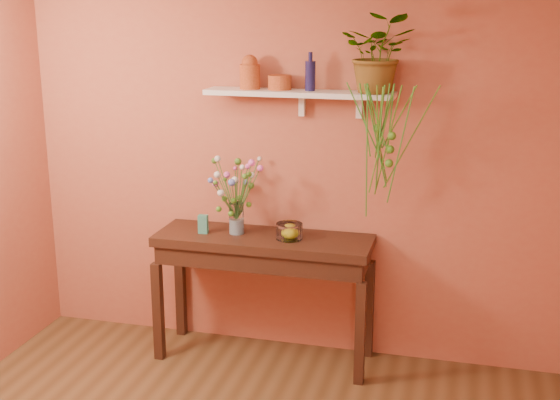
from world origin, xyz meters
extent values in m
cube|color=#B25F44|center=(0.00, 2.00, 1.35)|extent=(4.00, 0.04, 2.70)
cube|color=#3B1C13|center=(-0.17, 1.73, 0.90)|extent=(1.53, 0.49, 0.07)
cube|color=#3B1C13|center=(-0.17, 1.73, 0.80)|extent=(1.47, 0.45, 0.13)
cube|color=#3B1C13|center=(-0.90, 1.52, 0.37)|extent=(0.07, 0.07, 0.73)
cube|color=#3B1C13|center=(0.56, 1.52, 0.37)|extent=(0.07, 0.07, 0.73)
cube|color=#3B1C13|center=(-0.90, 1.95, 0.37)|extent=(0.07, 0.07, 0.73)
cube|color=#3B1C13|center=(0.56, 1.95, 0.37)|extent=(0.07, 0.07, 0.73)
cube|color=white|center=(0.05, 1.87, 1.92)|extent=(1.30, 0.24, 0.04)
cube|color=white|center=(0.05, 1.97, 1.83)|extent=(0.04, 0.05, 0.15)
cube|color=white|center=(0.45, 1.97, 1.83)|extent=(0.04, 0.05, 0.15)
cylinder|color=#BD4D2C|center=(-0.30, 1.88, 2.02)|extent=(0.18, 0.18, 0.17)
sphere|color=#BD4D2C|center=(-0.30, 1.88, 2.12)|extent=(0.11, 0.11, 0.11)
cylinder|color=#BD4D2C|center=(-0.09, 1.90, 1.99)|extent=(0.19, 0.19, 0.10)
cylinder|color=#181644|center=(0.12, 1.88, 2.04)|extent=(0.08, 0.08, 0.20)
cylinder|color=#181644|center=(0.12, 1.88, 2.17)|extent=(0.03, 0.03, 0.06)
imported|color=#41791C|center=(0.58, 1.86, 2.20)|extent=(0.47, 0.40, 0.52)
cylinder|color=#41791C|center=(0.64, 1.71, 1.66)|extent=(0.16, 0.06, 0.73)
cylinder|color=#378628|center=(0.69, 1.71, 1.79)|extent=(0.04, 0.07, 0.46)
cylinder|color=#378628|center=(0.60, 1.71, 1.81)|extent=(0.14, 0.08, 0.42)
cylinder|color=#41791C|center=(0.61, 1.68, 1.78)|extent=(0.01, 0.16, 0.48)
cylinder|color=#378628|center=(0.59, 1.71, 1.82)|extent=(0.12, 0.07, 0.41)
cylinder|color=#378628|center=(0.60, 1.73, 1.67)|extent=(0.16, 0.14, 0.70)
cylinder|color=#41791C|center=(0.74, 1.72, 1.80)|extent=(0.23, 0.15, 0.44)
cylinder|color=#378628|center=(0.63, 1.72, 1.80)|extent=(0.07, 0.21, 0.43)
cylinder|color=#378628|center=(0.65, 1.76, 1.79)|extent=(0.12, 0.08, 0.45)
cylinder|color=#41791C|center=(0.82, 1.75, 1.67)|extent=(0.35, 0.13, 0.71)
cylinder|color=#378628|center=(0.63, 1.66, 1.66)|extent=(0.07, 0.29, 0.73)
cylinder|color=#378628|center=(0.53, 1.75, 1.73)|extent=(0.27, 0.06, 0.57)
cylinder|color=#41791C|center=(0.68, 1.73, 1.64)|extent=(0.18, 0.19, 0.76)
cylinder|color=#378628|center=(0.54, 1.73, 1.56)|extent=(0.01, 0.16, 0.91)
cylinder|color=#378628|center=(0.65, 1.75, 1.80)|extent=(0.06, 0.08, 0.43)
cylinder|color=#41791C|center=(0.60, 1.75, 1.69)|extent=(0.15, 0.13, 0.66)
cylinder|color=#378628|center=(0.76, 1.68, 1.62)|extent=(0.17, 0.20, 0.80)
cylinder|color=#378628|center=(0.53, 1.72, 1.78)|extent=(0.08, 0.07, 0.49)
cylinder|color=#41791C|center=(0.62, 1.67, 1.77)|extent=(0.08, 0.30, 0.51)
sphere|color=#41791C|center=(0.69, 1.72, 1.50)|extent=(0.06, 0.06, 0.06)
sphere|color=#41791C|center=(0.71, 1.67, 1.69)|extent=(0.06, 0.06, 0.06)
sphere|color=#41791C|center=(0.60, 1.75, 1.72)|extent=(0.06, 0.06, 0.06)
sphere|color=#41791C|center=(0.69, 1.73, 1.59)|extent=(0.06, 0.06, 0.06)
cylinder|color=white|center=(-0.37, 1.75, 1.04)|extent=(0.11, 0.11, 0.22)
cylinder|color=silver|center=(-0.37, 1.75, 0.98)|extent=(0.10, 0.10, 0.11)
cylinder|color=#386B28|center=(-0.36, 1.71, 1.19)|extent=(0.03, 0.09, 0.30)
sphere|color=silver|center=(-0.35, 1.67, 1.34)|extent=(0.05, 0.05, 0.05)
cylinder|color=#386B28|center=(-0.37, 1.69, 1.18)|extent=(0.01, 0.12, 0.29)
sphere|color=#5B70CC|center=(-0.36, 1.64, 1.33)|extent=(0.05, 0.05, 0.05)
cylinder|color=#386B28|center=(-0.32, 1.68, 1.21)|extent=(0.11, 0.15, 0.35)
sphere|color=#447F27|center=(-0.26, 1.61, 1.38)|extent=(0.04, 0.04, 0.04)
cylinder|color=#386B28|center=(-0.32, 1.67, 1.24)|extent=(0.10, 0.16, 0.41)
sphere|color=silver|center=(-0.27, 1.60, 1.45)|extent=(0.04, 0.04, 0.04)
cylinder|color=#386B28|center=(-0.31, 1.72, 1.25)|extent=(0.14, 0.06, 0.42)
sphere|color=#EB58C3|center=(-0.24, 1.70, 1.46)|extent=(0.05, 0.05, 0.05)
cylinder|color=#386B28|center=(-0.27, 1.72, 1.23)|extent=(0.20, 0.07, 0.39)
sphere|color=#EB58C3|center=(-0.17, 1.69, 1.43)|extent=(0.05, 0.05, 0.05)
cylinder|color=#386B28|center=(-0.32, 1.74, 1.20)|extent=(0.11, 0.03, 0.33)
sphere|color=#41791C|center=(-0.27, 1.73, 1.37)|extent=(0.04, 0.04, 0.04)
cylinder|color=#386B28|center=(-0.32, 1.75, 1.16)|extent=(0.12, 0.02, 0.24)
sphere|color=#447F27|center=(-0.26, 1.76, 1.28)|extent=(0.04, 0.04, 0.04)
cylinder|color=#386B28|center=(-0.34, 1.78, 1.22)|extent=(0.08, 0.07, 0.37)
sphere|color=#EB58C3|center=(-0.30, 1.81, 1.41)|extent=(0.04, 0.04, 0.04)
cylinder|color=#386B28|center=(-0.31, 1.83, 1.24)|extent=(0.12, 0.18, 0.41)
sphere|color=silver|center=(-0.25, 1.92, 1.44)|extent=(0.03, 0.03, 0.03)
cylinder|color=#386B28|center=(-0.33, 1.81, 1.18)|extent=(0.08, 0.13, 0.29)
sphere|color=silver|center=(-0.29, 1.88, 1.33)|extent=(0.04, 0.04, 0.04)
cylinder|color=#386B28|center=(-0.36, 1.83, 1.15)|extent=(0.03, 0.16, 0.23)
sphere|color=#5B70CC|center=(-0.35, 1.90, 1.27)|extent=(0.04, 0.04, 0.04)
cylinder|color=#386B28|center=(-0.38, 1.80, 1.23)|extent=(0.02, 0.10, 0.39)
sphere|color=#447F27|center=(-0.38, 1.85, 1.43)|extent=(0.05, 0.05, 0.05)
cylinder|color=#386B28|center=(-0.39, 1.81, 1.16)|extent=(0.05, 0.14, 0.25)
sphere|color=silver|center=(-0.41, 1.88, 1.28)|extent=(0.05, 0.05, 0.05)
cylinder|color=#386B28|center=(-0.40, 1.83, 1.20)|extent=(0.06, 0.17, 0.33)
sphere|color=#EB58C3|center=(-0.43, 1.91, 1.36)|extent=(0.03, 0.03, 0.03)
cylinder|color=#386B28|center=(-0.42, 1.80, 1.18)|extent=(0.10, 0.11, 0.29)
sphere|color=#EB58C3|center=(-0.47, 1.85, 1.33)|extent=(0.05, 0.05, 0.05)
cylinder|color=#386B28|center=(-0.42, 1.79, 1.17)|extent=(0.11, 0.08, 0.26)
sphere|color=#41791C|center=(-0.48, 1.82, 1.30)|extent=(0.03, 0.03, 0.03)
cylinder|color=#386B28|center=(-0.47, 1.80, 1.23)|extent=(0.20, 0.11, 0.39)
sphere|color=#447F27|center=(-0.56, 1.85, 1.42)|extent=(0.04, 0.04, 0.04)
cylinder|color=#386B28|center=(-0.45, 1.77, 1.16)|extent=(0.17, 0.04, 0.24)
sphere|color=#EB58C3|center=(-0.53, 1.79, 1.27)|extent=(0.05, 0.05, 0.05)
cylinder|color=#386B28|center=(-0.43, 1.73, 1.26)|extent=(0.12, 0.05, 0.43)
sphere|color=silver|center=(-0.49, 1.71, 1.47)|extent=(0.05, 0.05, 0.05)
cylinder|color=#386B28|center=(-0.43, 1.73, 1.20)|extent=(0.13, 0.04, 0.32)
sphere|color=silver|center=(-0.49, 1.71, 1.36)|extent=(0.05, 0.05, 0.05)
cylinder|color=#386B28|center=(-0.43, 1.67, 1.19)|extent=(0.13, 0.17, 0.31)
sphere|color=#5B70CC|center=(-0.50, 1.59, 1.35)|extent=(0.04, 0.04, 0.04)
cylinder|color=#386B28|center=(-0.41, 1.66, 1.19)|extent=(0.09, 0.19, 0.30)
sphere|color=#447F27|center=(-0.46, 1.57, 1.34)|extent=(0.03, 0.03, 0.03)
cylinder|color=#386B28|center=(-0.40, 1.68, 1.15)|extent=(0.06, 0.15, 0.22)
sphere|color=silver|center=(-0.43, 1.61, 1.25)|extent=(0.05, 0.05, 0.05)
sphere|color=#41791C|center=(-0.37, 1.62, 1.11)|extent=(0.04, 0.04, 0.04)
sphere|color=#41791C|center=(-0.36, 1.67, 1.19)|extent=(0.04, 0.04, 0.04)
sphere|color=#41791C|center=(-0.45, 1.72, 1.18)|extent=(0.04, 0.04, 0.04)
sphere|color=#41791C|center=(-0.29, 1.78, 1.14)|extent=(0.04, 0.04, 0.04)
sphere|color=#41791C|center=(-0.37, 1.83, 1.17)|extent=(0.04, 0.04, 0.04)
sphere|color=#41791C|center=(-0.47, 1.65, 1.13)|extent=(0.04, 0.04, 0.04)
cylinder|color=white|center=(0.02, 1.72, 0.98)|extent=(0.18, 0.18, 0.11)
cylinder|color=white|center=(0.02, 1.72, 0.93)|extent=(0.18, 0.18, 0.01)
sphere|color=#F8F015|center=(0.02, 1.73, 0.97)|extent=(0.08, 0.08, 0.08)
cube|color=teal|center=(-0.60, 1.70, 0.99)|extent=(0.07, 0.06, 0.13)
camera|label=1|loc=(1.18, -2.99, 2.51)|focal=47.08mm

